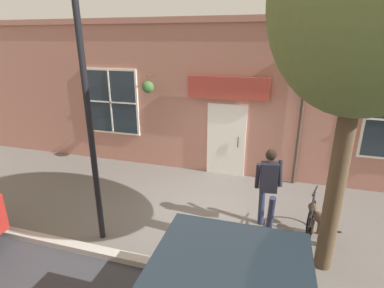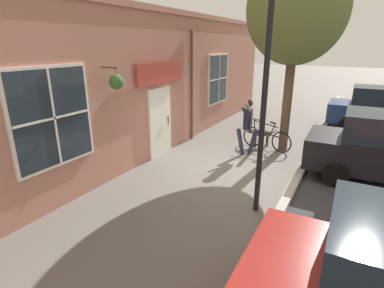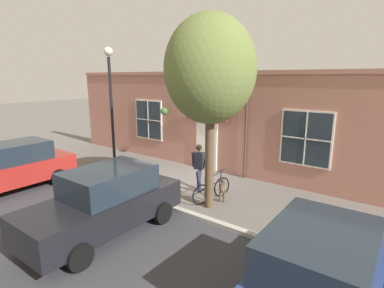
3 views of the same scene
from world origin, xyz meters
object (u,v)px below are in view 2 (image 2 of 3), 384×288
dog_on_leash (260,134)px  pedestrian_walking (248,122)px  street_tree_by_curb (298,11)px  street_lamp (268,44)px  leaning_bicycle (266,138)px

dog_on_leash → pedestrian_walking: bearing=-96.0°
street_tree_by_curb → street_lamp: street_tree_by_curb is taller
pedestrian_walking → dog_on_leash: 1.26m
leaning_bicycle → street_lamp: street_lamp is taller
pedestrian_walking → street_lamp: street_lamp is taller
dog_on_leash → street_lamp: size_ratio=0.19×
dog_on_leash → leaning_bicycle: (0.29, -0.25, -0.04)m
leaning_bicycle → pedestrian_walking: bearing=-116.0°
dog_on_leash → street_lamp: bearing=-74.0°
pedestrian_walking → street_lamp: 4.08m
street_tree_by_curb → street_lamp: bearing=-85.1°
dog_on_leash → leaning_bicycle: bearing=-40.8°
leaning_bicycle → dog_on_leash: bearing=139.2°
pedestrian_walking → street_tree_by_curb: (0.96, 1.04, 3.18)m
leaning_bicycle → street_lamp: bearing=-77.0°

